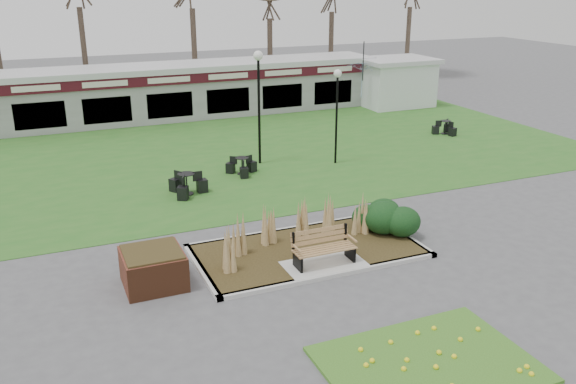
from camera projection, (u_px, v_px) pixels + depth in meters
name	position (u px, v px, depth m)	size (l,w,h in m)	color
ground	(327.00, 270.00, 16.29)	(100.00, 100.00, 0.00)	#515154
lawn	(205.00, 155.00, 26.68)	(34.00, 16.00, 0.02)	#296720
flower_bed	(428.00, 363.00, 12.27)	(4.20, 3.00, 0.16)	#37641C
planting_bed	(345.00, 232.00, 17.80)	(6.75, 3.40, 1.27)	#2E2412
park_bench	(323.00, 247.00, 16.30)	(1.70, 0.66, 0.93)	olive
brick_planter	(153.00, 268.00, 15.37)	(1.50, 1.50, 0.95)	brown
food_pavilion	(164.00, 92.00, 33.09)	(24.60, 3.40, 2.90)	gray
service_hut	(395.00, 82.00, 36.37)	(4.40, 3.40, 2.83)	white
lamp_post_mid_right	(337.00, 96.00, 24.60)	(0.32, 0.32, 3.91)	black
lamp_post_far_right	(259.00, 83.00, 24.39)	(0.39, 0.39, 4.65)	black
bistro_set_b	(242.00, 169.00, 24.04)	(1.26, 1.20, 0.68)	black
bistro_set_c	(187.00, 187.00, 21.82)	(1.29, 1.46, 0.78)	black
bistro_set_d	(445.00, 130.00, 30.13)	(1.23, 1.18, 0.66)	black
patio_umbrella	(362.00, 80.00, 34.80)	(2.40, 2.44, 2.84)	black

